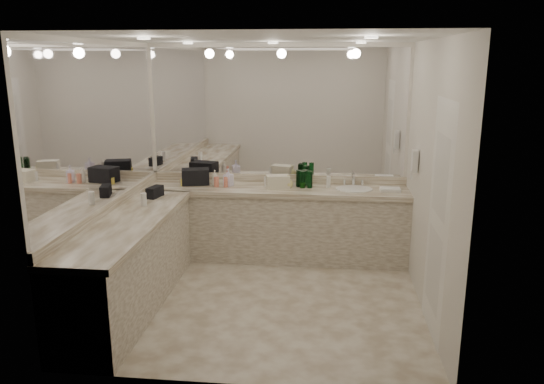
# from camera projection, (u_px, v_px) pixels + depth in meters

# --- Properties ---
(floor) EXTENTS (3.20, 3.20, 0.00)m
(floor) POSITION_uv_depth(u_px,v_px,m) (264.00, 299.00, 5.49)
(floor) COLOR beige
(floor) RESTS_ON ground
(ceiling) EXTENTS (3.20, 3.20, 0.00)m
(ceiling) POSITION_uv_depth(u_px,v_px,m) (262.00, 38.00, 4.86)
(ceiling) COLOR white
(ceiling) RESTS_ON floor
(wall_back) EXTENTS (3.20, 0.02, 2.60)m
(wall_back) POSITION_uv_depth(u_px,v_px,m) (278.00, 151.00, 6.62)
(wall_back) COLOR silver
(wall_back) RESTS_ON floor
(wall_left) EXTENTS (0.02, 3.00, 2.60)m
(wall_left) POSITION_uv_depth(u_px,v_px,m) (106.00, 173.00, 5.34)
(wall_left) COLOR silver
(wall_left) RESTS_ON floor
(wall_right) EXTENTS (0.02, 3.00, 2.60)m
(wall_right) POSITION_uv_depth(u_px,v_px,m) (431.00, 180.00, 5.01)
(wall_right) COLOR silver
(wall_right) RESTS_ON floor
(vanity_back_base) EXTENTS (3.20, 0.60, 0.84)m
(vanity_back_base) POSITION_uv_depth(u_px,v_px,m) (275.00, 225.00, 6.55)
(vanity_back_base) COLOR beige
(vanity_back_base) RESTS_ON floor
(vanity_back_top) EXTENTS (3.20, 0.64, 0.06)m
(vanity_back_top) POSITION_uv_depth(u_px,v_px,m) (275.00, 190.00, 6.43)
(vanity_back_top) COLOR beige
(vanity_back_top) RESTS_ON vanity_back_base
(vanity_left_base) EXTENTS (0.60, 2.40, 0.84)m
(vanity_left_base) POSITION_uv_depth(u_px,v_px,m) (129.00, 267.00, 5.23)
(vanity_left_base) COLOR beige
(vanity_left_base) RESTS_ON floor
(vanity_left_top) EXTENTS (0.64, 2.42, 0.06)m
(vanity_left_top) POSITION_uv_depth(u_px,v_px,m) (127.00, 223.00, 5.12)
(vanity_left_top) COLOR beige
(vanity_left_top) RESTS_ON vanity_left_base
(backsplash_back) EXTENTS (3.20, 0.04, 0.10)m
(backsplash_back) POSITION_uv_depth(u_px,v_px,m) (277.00, 178.00, 6.69)
(backsplash_back) COLOR beige
(backsplash_back) RESTS_ON vanity_back_top
(backsplash_left) EXTENTS (0.04, 3.00, 0.10)m
(backsplash_left) POSITION_uv_depth(u_px,v_px,m) (110.00, 206.00, 5.42)
(backsplash_left) COLOR beige
(backsplash_left) RESTS_ON vanity_left_top
(mirror_back) EXTENTS (3.12, 0.01, 1.55)m
(mirror_back) POSITION_uv_depth(u_px,v_px,m) (278.00, 113.00, 6.49)
(mirror_back) COLOR white
(mirror_back) RESTS_ON wall_back
(mirror_left) EXTENTS (0.01, 2.92, 1.55)m
(mirror_left) POSITION_uv_depth(u_px,v_px,m) (103.00, 126.00, 5.22)
(mirror_left) COLOR white
(mirror_left) RESTS_ON wall_left
(sink) EXTENTS (0.44, 0.44, 0.03)m
(sink) POSITION_uv_depth(u_px,v_px,m) (354.00, 190.00, 6.33)
(sink) COLOR white
(sink) RESTS_ON vanity_back_top
(faucet) EXTENTS (0.24, 0.16, 0.14)m
(faucet) POSITION_uv_depth(u_px,v_px,m) (353.00, 180.00, 6.52)
(faucet) COLOR silver
(faucet) RESTS_ON vanity_back_top
(wall_phone) EXTENTS (0.06, 0.10, 0.24)m
(wall_phone) POSITION_uv_depth(u_px,v_px,m) (415.00, 161.00, 5.68)
(wall_phone) COLOR white
(wall_phone) RESTS_ON wall_right
(door) EXTENTS (0.02, 0.82, 2.10)m
(door) POSITION_uv_depth(u_px,v_px,m) (438.00, 221.00, 4.59)
(door) COLOR white
(door) RESTS_ON wall_right
(black_toiletry_bag) EXTENTS (0.37, 0.29, 0.19)m
(black_toiletry_bag) POSITION_uv_depth(u_px,v_px,m) (195.00, 177.00, 6.56)
(black_toiletry_bag) COLOR black
(black_toiletry_bag) RESTS_ON vanity_back_top
(black_bag_spill) EXTENTS (0.15, 0.24, 0.12)m
(black_bag_spill) POSITION_uv_depth(u_px,v_px,m) (155.00, 192.00, 5.96)
(black_bag_spill) COLOR black
(black_bag_spill) RESTS_ON vanity_left_top
(cream_cosmetic_case) EXTENTS (0.31, 0.23, 0.16)m
(cream_cosmetic_case) POSITION_uv_depth(u_px,v_px,m) (278.00, 182.00, 6.38)
(cream_cosmetic_case) COLOR beige
(cream_cosmetic_case) RESTS_ON vanity_back_top
(hand_towel) EXTENTS (0.23, 0.16, 0.04)m
(hand_towel) POSITION_uv_depth(u_px,v_px,m) (390.00, 190.00, 6.23)
(hand_towel) COLOR white
(hand_towel) RESTS_ON vanity_back_top
(lotion_left) EXTENTS (0.06, 0.06, 0.14)m
(lotion_left) POSITION_uv_depth(u_px,v_px,m) (144.00, 200.00, 5.60)
(lotion_left) COLOR white
(lotion_left) RESTS_ON vanity_left_top
(soap_bottle_a) EXTENTS (0.10, 0.10, 0.20)m
(soap_bottle_a) POSITION_uv_depth(u_px,v_px,m) (215.00, 178.00, 6.48)
(soap_bottle_a) COLOR silver
(soap_bottle_a) RESTS_ON vanity_back_top
(soap_bottle_b) EXTENTS (0.13, 0.13, 0.22)m
(soap_bottle_b) POSITION_uv_depth(u_px,v_px,m) (228.00, 177.00, 6.47)
(soap_bottle_b) COLOR white
(soap_bottle_b) RESTS_ON vanity_back_top
(soap_bottle_c) EXTENTS (0.13, 0.13, 0.16)m
(soap_bottle_c) POSITION_uv_depth(u_px,v_px,m) (288.00, 182.00, 6.38)
(soap_bottle_c) COLOR #E5D886
(soap_bottle_c) RESTS_ON vanity_back_top
(green_bottle_0) EXTENTS (0.07, 0.07, 0.19)m
(green_bottle_0) POSITION_uv_depth(u_px,v_px,m) (305.00, 178.00, 6.52)
(green_bottle_0) COLOR #0C4D1B
(green_bottle_0) RESTS_ON vanity_back_top
(green_bottle_1) EXTENTS (0.07, 0.07, 0.20)m
(green_bottle_1) POSITION_uv_depth(u_px,v_px,m) (299.00, 178.00, 6.47)
(green_bottle_1) COLOR #0C4D1B
(green_bottle_1) RESTS_ON vanity_back_top
(green_bottle_2) EXTENTS (0.07, 0.07, 0.21)m
(green_bottle_2) POSITION_uv_depth(u_px,v_px,m) (303.00, 180.00, 6.38)
(green_bottle_2) COLOR #0C4D1B
(green_bottle_2) RESTS_ON vanity_back_top
(green_bottle_3) EXTENTS (0.06, 0.06, 0.20)m
(green_bottle_3) POSITION_uv_depth(u_px,v_px,m) (299.00, 179.00, 6.43)
(green_bottle_3) COLOR #0C4D1B
(green_bottle_3) RESTS_ON vanity_back_top
(green_bottle_4) EXTENTS (0.06, 0.06, 0.21)m
(green_bottle_4) POSITION_uv_depth(u_px,v_px,m) (310.00, 180.00, 6.38)
(green_bottle_4) COLOR #0C4D1B
(green_bottle_4) RESTS_ON vanity_back_top
(amenity_bottle_0) EXTENTS (0.04, 0.04, 0.13)m
(amenity_bottle_0) POSITION_uv_depth(u_px,v_px,m) (266.00, 182.00, 6.44)
(amenity_bottle_0) COLOR white
(amenity_bottle_0) RESTS_ON vanity_back_top
(amenity_bottle_1) EXTENTS (0.04, 0.04, 0.13)m
(amenity_bottle_1) POSITION_uv_depth(u_px,v_px,m) (196.00, 178.00, 6.61)
(amenity_bottle_1) COLOR #F2D84C
(amenity_bottle_1) RESTS_ON vanity_back_top
(amenity_bottle_2) EXTENTS (0.05, 0.05, 0.12)m
(amenity_bottle_2) POSITION_uv_depth(u_px,v_px,m) (226.00, 182.00, 6.42)
(amenity_bottle_2) COLOR #E57F66
(amenity_bottle_2) RESTS_ON vanity_back_top
(amenity_bottle_3) EXTENTS (0.05, 0.05, 0.06)m
(amenity_bottle_3) POSITION_uv_depth(u_px,v_px,m) (302.00, 185.00, 6.42)
(amenity_bottle_3) COLOR #F2D84C
(amenity_bottle_3) RESTS_ON vanity_back_top
(amenity_bottle_4) EXTENTS (0.06, 0.06, 0.12)m
(amenity_bottle_4) POSITION_uv_depth(u_px,v_px,m) (216.00, 182.00, 6.45)
(amenity_bottle_4) COLOR #E57F66
(amenity_bottle_4) RESTS_ON vanity_back_top
(amenity_bottle_5) EXTENTS (0.06, 0.06, 0.08)m
(amenity_bottle_5) POSITION_uv_depth(u_px,v_px,m) (183.00, 182.00, 6.50)
(amenity_bottle_5) COLOR #F2D84C
(amenity_bottle_5) RESTS_ON vanity_back_top
(amenity_bottle_6) EXTENTS (0.05, 0.05, 0.14)m
(amenity_bottle_6) POSITION_uv_depth(u_px,v_px,m) (328.00, 182.00, 6.40)
(amenity_bottle_6) COLOR white
(amenity_bottle_6) RESTS_ON vanity_back_top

